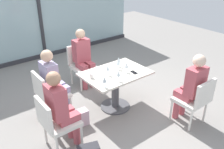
{
  "coord_description": "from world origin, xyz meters",
  "views": [
    {
      "loc": [
        -2.42,
        -3.01,
        2.65
      ],
      "look_at": [
        0.0,
        0.1,
        0.65
      ],
      "focal_mm": 38.8,
      "sensor_mm": 36.0,
      "label": 1
    }
  ],
  "objects": [
    {
      "name": "ground_plane",
      "position": [
        0.0,
        0.0,
        0.0
      ],
      "size": [
        12.0,
        12.0,
        0.0
      ],
      "primitive_type": "plane",
      "color": "gray"
    },
    {
      "name": "wine_glass_4",
      "position": [
        -0.16,
        0.01,
        0.86
      ],
      "size": [
        0.07,
        0.07,
        0.18
      ],
      "color": "silver",
      "rests_on": "dining_table_main"
    },
    {
      "name": "chair_near_window",
      "position": [
        0.0,
        1.2,
        0.5
      ],
      "size": [
        0.46,
        0.51,
        0.87
      ],
      "color": "silver",
      "rests_on": "ground_plane"
    },
    {
      "name": "person_front_right",
      "position": [
        0.73,
        -1.09,
        0.7
      ],
      "size": [
        0.34,
        0.39,
        1.26
      ],
      "color": "#B24C56",
      "rests_on": "ground_plane"
    },
    {
      "name": "person_side_end",
      "position": [
        -1.24,
        -0.31,
        0.7
      ],
      "size": [
        0.39,
        0.34,
        1.26
      ],
      "color": "#B24C56",
      "rests_on": "ground_plane"
    },
    {
      "name": "dining_table_main",
      "position": [
        0.0,
        0.0,
        0.53
      ],
      "size": [
        1.16,
        0.82,
        0.73
      ],
      "color": "silver",
      "rests_on": "ground_plane"
    },
    {
      "name": "wine_glass_5",
      "position": [
        0.13,
        0.08,
        0.86
      ],
      "size": [
        0.07,
        0.07,
        0.18
      ],
      "color": "silver",
      "rests_on": "dining_table_main"
    },
    {
      "name": "wine_glass_1",
      "position": [
        -0.15,
        -0.27,
        0.86
      ],
      "size": [
        0.07,
        0.07,
        0.18
      ],
      "color": "silver",
      "rests_on": "dining_table_main"
    },
    {
      "name": "chair_front_right",
      "position": [
        0.73,
        -1.2,
        0.5
      ],
      "size": [
        0.46,
        0.5,
        0.87
      ],
      "color": "silver",
      "rests_on": "ground_plane"
    },
    {
      "name": "coffee_cup",
      "position": [
        -0.45,
        0.08,
        0.78
      ],
      "size": [
        0.08,
        0.08,
        0.09
      ],
      "primitive_type": "cylinder",
      "color": "white",
      "rests_on": "dining_table_main"
    },
    {
      "name": "chair_side_end",
      "position": [
        -1.35,
        -0.31,
        0.5
      ],
      "size": [
        0.5,
        0.46,
        0.87
      ],
      "color": "silver",
      "rests_on": "ground_plane"
    },
    {
      "name": "person_far_left",
      "position": [
        -0.98,
        0.47,
        0.7
      ],
      "size": [
        0.39,
        0.34,
        1.26
      ],
      "color": "#9E93B7",
      "rests_on": "ground_plane"
    },
    {
      "name": "wine_glass_2",
      "position": [
        -0.46,
        -0.3,
        0.86
      ],
      "size": [
        0.07,
        0.07,
        0.18
      ],
      "color": "silver",
      "rests_on": "dining_table_main"
    },
    {
      "name": "window_wall_backdrop",
      "position": [
        0.0,
        3.2,
        1.21
      ],
      "size": [
        5.81,
        0.1,
        2.7
      ],
      "color": "#99B7BC",
      "rests_on": "ground_plane"
    },
    {
      "name": "handbag_0",
      "position": [
        -0.82,
        -0.06,
        0.14
      ],
      "size": [
        0.31,
        0.18,
        0.28
      ],
      "primitive_type": "cube",
      "rotation": [
        0.0,
        0.0,
        -0.08
      ],
      "color": "beige",
      "rests_on": "ground_plane"
    },
    {
      "name": "wine_glass_0",
      "position": [
        0.21,
        0.17,
        0.86
      ],
      "size": [
        0.07,
        0.07,
        0.18
      ],
      "color": "silver",
      "rests_on": "dining_table_main"
    },
    {
      "name": "wine_glass_3",
      "position": [
        0.17,
        -0.1,
        0.86
      ],
      "size": [
        0.07,
        0.07,
        0.18
      ],
      "color": "silver",
      "rests_on": "dining_table_main"
    },
    {
      "name": "chair_far_left",
      "position": [
        -1.09,
        0.47,
        0.5
      ],
      "size": [
        0.5,
        0.46,
        0.87
      ],
      "color": "silver",
      "rests_on": "ground_plane"
    },
    {
      "name": "cell_phone_on_table",
      "position": [
        0.26,
        -0.21,
        0.73
      ],
      "size": [
        0.09,
        0.15,
        0.01
      ],
      "primitive_type": "cube",
      "rotation": [
        0.0,
        0.0,
        -0.15
      ],
      "color": "black",
      "rests_on": "dining_table_main"
    },
    {
      "name": "person_near_window",
      "position": [
        -0.0,
        1.09,
        0.7
      ],
      "size": [
        0.34,
        0.39,
        1.26
      ],
      "color": "#B24C56",
      "rests_on": "ground_plane"
    }
  ]
}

